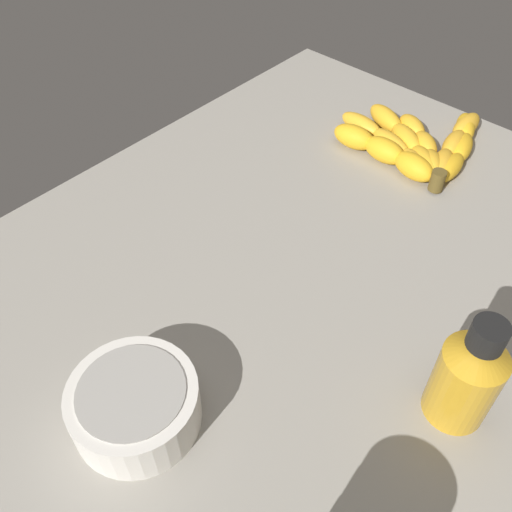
% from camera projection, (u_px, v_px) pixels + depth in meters
% --- Properties ---
extents(ground_plane, '(0.93, 0.74, 0.04)m').
position_uv_depth(ground_plane, '(302.00, 294.00, 0.67)').
color(ground_plane, gray).
extents(banana_bunch, '(0.20, 0.21, 0.03)m').
position_uv_depth(banana_bunch, '(417.00, 145.00, 0.83)').
color(banana_bunch, gold).
rests_on(banana_bunch, ground_plane).
extents(honey_bottle, '(0.06, 0.06, 0.13)m').
position_uv_depth(honey_bottle, '(468.00, 376.00, 0.51)').
color(honey_bottle, gold).
rests_on(honey_bottle, ground_plane).
extents(small_bowl, '(0.12, 0.12, 0.05)m').
position_uv_depth(small_bowl, '(135.00, 404.00, 0.52)').
color(small_bowl, silver).
rests_on(small_bowl, ground_plane).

